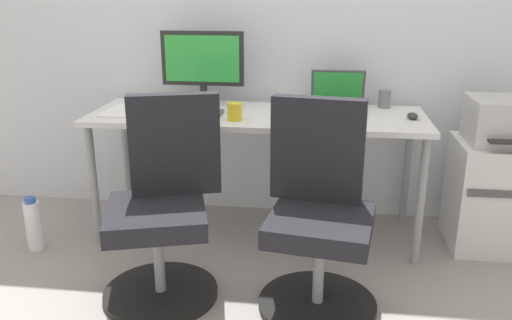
# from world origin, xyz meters

# --- Properties ---
(ground_plane) EXTENTS (5.28, 5.28, 0.00)m
(ground_plane) POSITION_xyz_m (0.00, 0.00, 0.00)
(ground_plane) COLOR gray
(back_wall) EXTENTS (4.40, 0.04, 2.60)m
(back_wall) POSITION_xyz_m (0.00, 0.38, 1.30)
(back_wall) COLOR silver
(back_wall) RESTS_ON ground
(desk) EXTENTS (1.85, 0.61, 0.73)m
(desk) POSITION_xyz_m (0.00, 0.00, 0.66)
(desk) COLOR silver
(desk) RESTS_ON ground
(office_chair_left) EXTENTS (0.55, 0.55, 0.94)m
(office_chair_left) POSITION_xyz_m (-0.35, -0.67, 0.42)
(office_chair_left) COLOR black
(office_chair_left) RESTS_ON ground
(office_chair_right) EXTENTS (0.54, 0.54, 0.94)m
(office_chair_right) POSITION_xyz_m (0.36, -0.67, 0.42)
(office_chair_right) COLOR black
(office_chair_right) RESTS_ON ground
(side_cabinet) EXTENTS (0.46, 0.44, 0.60)m
(side_cabinet) POSITION_xyz_m (1.32, 0.02, 0.30)
(side_cabinet) COLOR silver
(side_cabinet) RESTS_ON ground
(printer) EXTENTS (0.38, 0.40, 0.24)m
(printer) POSITION_xyz_m (1.32, 0.02, 0.72)
(printer) COLOR #B7B7B7
(printer) RESTS_ON side_cabinet
(water_bottle_on_floor) EXTENTS (0.09, 0.09, 0.31)m
(water_bottle_on_floor) POSITION_xyz_m (-1.20, -0.36, 0.15)
(water_bottle_on_floor) COLOR white
(water_bottle_on_floor) RESTS_ON ground
(desktop_monitor) EXTENTS (0.48, 0.18, 0.43)m
(desktop_monitor) POSITION_xyz_m (-0.34, 0.16, 0.98)
(desktop_monitor) COLOR #262626
(desktop_monitor) RESTS_ON desk
(open_laptop) EXTENTS (0.31, 0.29, 0.22)m
(open_laptop) POSITION_xyz_m (0.44, 0.17, 0.78)
(open_laptop) COLOR #4C4C51
(open_laptop) RESTS_ON desk
(keyboard_by_monitor) EXTENTS (0.34, 0.12, 0.02)m
(keyboard_by_monitor) POSITION_xyz_m (-0.36, -0.20, 0.74)
(keyboard_by_monitor) COLOR #B7B7B7
(keyboard_by_monitor) RESTS_ON desk
(keyboard_by_laptop) EXTENTS (0.34, 0.12, 0.02)m
(keyboard_by_laptop) POSITION_xyz_m (-0.36, -0.05, 0.74)
(keyboard_by_laptop) COLOR #515156
(keyboard_by_laptop) RESTS_ON desk
(mouse_by_monitor) EXTENTS (0.06, 0.10, 0.03)m
(mouse_by_monitor) POSITION_xyz_m (0.23, -0.01, 0.74)
(mouse_by_monitor) COLOR #515156
(mouse_by_monitor) RESTS_ON desk
(mouse_by_laptop) EXTENTS (0.06, 0.10, 0.03)m
(mouse_by_laptop) POSITION_xyz_m (0.84, -0.01, 0.74)
(mouse_by_laptop) COLOR #2D2D2D
(mouse_by_laptop) RESTS_ON desk
(coffee_mug) EXTENTS (0.08, 0.08, 0.09)m
(coffee_mug) POSITION_xyz_m (-0.10, -0.16, 0.77)
(coffee_mug) COLOR yellow
(coffee_mug) RESTS_ON desk
(pen_cup) EXTENTS (0.07, 0.07, 0.10)m
(pen_cup) POSITION_xyz_m (0.71, 0.24, 0.78)
(pen_cup) COLOR slate
(pen_cup) RESTS_ON desk
(paper_pile) EXTENTS (0.21, 0.30, 0.01)m
(paper_pile) POSITION_xyz_m (-0.74, -0.06, 0.73)
(paper_pile) COLOR white
(paper_pile) RESTS_ON desk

